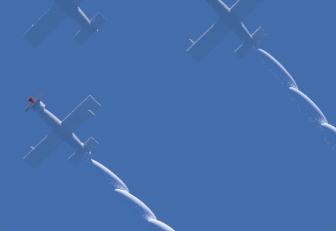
# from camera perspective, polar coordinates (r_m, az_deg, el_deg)

# --- Properties ---
(airplane_lead) EXTENTS (8.74, 8.11, 3.87)m
(airplane_lead) POSITION_cam_1_polar(r_m,az_deg,el_deg) (70.03, -7.56, 8.19)
(airplane_lead) COLOR silver
(airplane_left_wingman) EXTENTS (8.73, 8.14, 3.60)m
(airplane_left_wingman) POSITION_cam_1_polar(r_m,az_deg,el_deg) (69.76, 4.23, 7.15)
(airplane_left_wingman) COLOR silver
(airplane_right_wingman) EXTENTS (8.82, 8.13, 3.58)m
(airplane_right_wingman) POSITION_cam_1_polar(r_m,az_deg,el_deg) (77.59, -7.82, -0.88)
(airplane_right_wingman) COLOR silver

